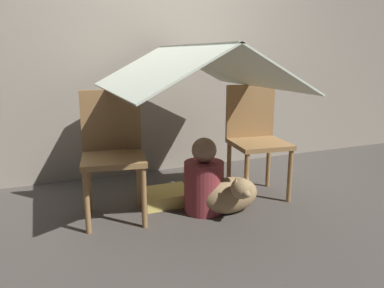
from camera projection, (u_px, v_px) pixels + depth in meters
name	position (u px, v px, depth m)	size (l,w,h in m)	color
ground_plane	(202.00, 215.00, 2.68)	(8.80, 8.80, 0.00)	#47423D
wall_back	(151.00, 40.00, 3.44)	(7.00, 0.05, 2.50)	gray
chair_left	(113.00, 148.00, 2.58)	(0.48, 0.48, 0.88)	olive
chair_right	(255.00, 135.00, 3.01)	(0.46, 0.46, 0.88)	olive
sheet_canopy	(192.00, 67.00, 2.60)	(1.15, 1.38, 0.31)	silver
person_front	(204.00, 181.00, 2.70)	(0.29, 0.29, 0.55)	maroon
dog	(231.00, 194.00, 2.68)	(0.45, 0.38, 0.33)	#9E7F56
floor_cushion	(166.00, 197.00, 2.90)	(0.38, 0.30, 0.10)	#E5CC66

